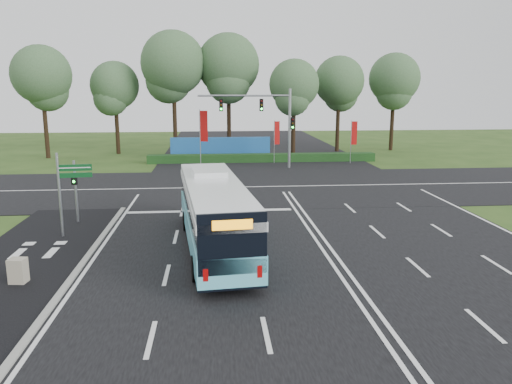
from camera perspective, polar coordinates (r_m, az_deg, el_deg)
ground at (r=24.71m, az=6.36°, el=-4.82°), size 120.00×120.00×0.00m
road_main at (r=24.71m, az=6.36°, el=-4.78°), size 20.00×120.00×0.04m
road_cross at (r=36.21m, az=2.69°, el=0.62°), size 120.00×14.00×0.05m
bike_path at (r=22.76m, az=-24.80°, el=-7.26°), size 5.00×18.00×0.06m
kerb_strip at (r=22.05m, az=-18.89°, el=-7.31°), size 0.25×18.00×0.12m
city_bus at (r=21.95m, az=-4.79°, el=-2.44°), size 3.54×11.62×3.28m
pedestrian_signal at (r=27.77m, az=-19.93°, el=0.27°), size 0.31×0.41×3.35m
street_sign at (r=25.15m, az=-20.83°, el=0.78°), size 1.59×0.25×4.09m
utility_cabinet at (r=20.34m, az=-25.54°, el=-8.19°), size 0.64×0.55×0.97m
banner_flag_left at (r=45.52m, az=-6.10°, el=7.07°), size 0.74×0.25×5.17m
banner_flag_mid at (r=47.36m, az=2.34°, el=6.50°), size 0.57×0.27×4.07m
banner_flag_right at (r=47.96m, az=11.07°, el=6.36°), size 0.60×0.11×4.08m
traffic_light_gantry at (r=44.06m, az=1.55°, el=8.70°), size 8.41×0.28×7.00m
hedge at (r=48.40m, az=0.74°, el=3.91°), size 22.00×1.20×0.80m
blue_hoarding at (r=50.57m, az=-4.07°, el=5.02°), size 10.00×0.30×2.20m
eucalyptus_row at (r=54.37m, az=-3.72°, el=13.35°), size 43.13×9.29×12.96m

